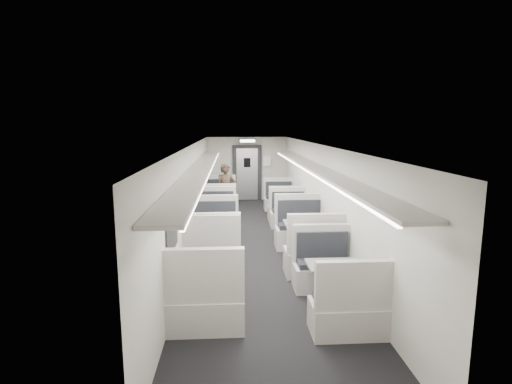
{
  "coord_description": "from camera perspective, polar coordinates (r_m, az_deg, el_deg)",
  "views": [
    {
      "loc": [
        -0.58,
        -9.1,
        2.86
      ],
      "look_at": [
        0.04,
        1.14,
        1.12
      ],
      "focal_mm": 28.0,
      "sensor_mm": 36.0,
      "label": 1
    }
  ],
  "objects": [
    {
      "name": "luggage_rack_left",
      "position": [
        8.87,
        -7.78,
        3.41
      ],
      "size": [
        0.46,
        10.4,
        0.09
      ],
      "color": "silver",
      "rests_on": "room"
    },
    {
      "name": "window_d",
      "position": [
        6.15,
        -11.9,
        -4.8
      ],
      "size": [
        0.02,
        1.18,
        0.84
      ],
      "primitive_type": "cube",
      "color": "black",
      "rests_on": "room"
    },
    {
      "name": "wall_notice",
      "position": [
        15.14,
        1.56,
        4.45
      ],
      "size": [
        0.32,
        0.02,
        0.4
      ],
      "primitive_type": "cube",
      "color": "white",
      "rests_on": "room"
    },
    {
      "name": "window_a",
      "position": [
        12.62,
        -7.6,
        2.65
      ],
      "size": [
        0.02,
        1.18,
        0.84
      ],
      "primitive_type": "cube",
      "color": "black",
      "rests_on": "room"
    },
    {
      "name": "vestibule_door",
      "position": [
        15.15,
        -1.28,
        2.7
      ],
      "size": [
        1.1,
        0.13,
        2.1
      ],
      "color": "black",
      "rests_on": "room"
    },
    {
      "name": "booth_right_b",
      "position": [
        10.59,
        5.2,
        -4.03
      ],
      "size": [
        1.02,
        2.07,
        1.11
      ],
      "color": "silver",
      "rests_on": "room"
    },
    {
      "name": "window_c",
      "position": [
        8.29,
        -9.72,
        -1.03
      ],
      "size": [
        0.02,
        1.18,
        0.84
      ],
      "primitive_type": "cube",
      "color": "black",
      "rests_on": "room"
    },
    {
      "name": "booth_left_d",
      "position": [
        6.66,
        -7.01,
        -12.0
      ],
      "size": [
        1.15,
        2.33,
        1.24
      ],
      "color": "silver",
      "rests_on": "room"
    },
    {
      "name": "passenger",
      "position": [
        12.26,
        -4.32,
        0.14
      ],
      "size": [
        0.62,
        0.41,
        1.7
      ],
      "primitive_type": "imported",
      "rotation": [
        0.0,
        0.0,
        0.0
      ],
      "color": "black",
      "rests_on": "room"
    },
    {
      "name": "booth_left_c",
      "position": [
        8.6,
        -6.19,
        -7.01
      ],
      "size": [
        1.13,
        2.29,
        1.22
      ],
      "color": "silver",
      "rests_on": "room"
    },
    {
      "name": "room",
      "position": [
        9.27,
        0.15,
        -0.71
      ],
      "size": [
        3.24,
        12.24,
        2.64
      ],
      "color": "black",
      "rests_on": "ground"
    },
    {
      "name": "booth_left_a",
      "position": [
        12.68,
        -5.33,
        -1.65
      ],
      "size": [
        1.08,
        2.2,
        1.17
      ],
      "color": "silver",
      "rests_on": "room"
    },
    {
      "name": "booth_right_d",
      "position": [
        6.52,
        11.1,
        -12.98
      ],
      "size": [
        1.03,
        2.09,
        1.12
      ],
      "color": "silver",
      "rests_on": "room"
    },
    {
      "name": "luggage_rack_right",
      "position": [
        9.03,
        8.19,
        3.51
      ],
      "size": [
        0.46,
        10.4,
        0.09
      ],
      "color": "silver",
      "rests_on": "room"
    },
    {
      "name": "exit_sign",
      "position": [
        14.57,
        -1.22,
        7.32
      ],
      "size": [
        0.62,
        0.12,
        0.16
      ],
      "color": "black",
      "rests_on": "room"
    },
    {
      "name": "window_b",
      "position": [
        10.45,
        -8.44,
        1.19
      ],
      "size": [
        0.02,
        1.18,
        0.84
      ],
      "primitive_type": "cube",
      "color": "black",
      "rests_on": "room"
    },
    {
      "name": "booth_left_b",
      "position": [
        10.57,
        -5.69,
        -4.03
      ],
      "size": [
        1.04,
        2.1,
        1.12
      ],
      "color": "silver",
      "rests_on": "room"
    },
    {
      "name": "booth_right_a",
      "position": [
        12.81,
        3.66,
        -1.68
      ],
      "size": [
        0.99,
        2.0,
        1.07
      ],
      "color": "silver",
      "rests_on": "room"
    },
    {
      "name": "booth_right_c",
      "position": [
        8.64,
        7.25,
        -6.9
      ],
      "size": [
        1.15,
        2.33,
        1.25
      ],
      "color": "silver",
      "rests_on": "room"
    }
  ]
}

